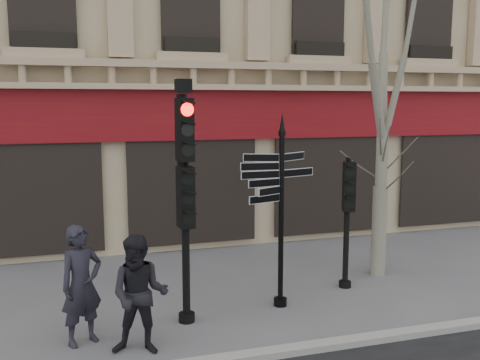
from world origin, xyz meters
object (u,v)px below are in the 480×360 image
object	(u,v)px
traffic_signal_main	(185,172)
traffic_signal_secondary	(347,200)
pedestrian_b	(140,295)
fingerpost	(282,178)
plane_tree	(387,26)
pedestrian_a	(82,285)

from	to	relation	value
traffic_signal_main	traffic_signal_secondary	bearing A→B (deg)	6.56
pedestrian_b	fingerpost	bearing A→B (deg)	40.57
fingerpost	traffic_signal_secondary	distance (m)	1.91
fingerpost	pedestrian_b	bearing A→B (deg)	-162.03
traffic_signal_main	traffic_signal_secondary	distance (m)	3.78
traffic_signal_secondary	pedestrian_b	xyz separation A→B (m)	(-4.53, -1.78, -0.93)
traffic_signal_main	traffic_signal_secondary	xyz separation A→B (m)	(3.60, 0.80, -0.84)
traffic_signal_secondary	plane_tree	size ratio (longest dim) A/B	0.34
traffic_signal_main	pedestrian_a	size ratio (longest dim) A/B	2.18
fingerpost	plane_tree	world-z (taller)	plane_tree
traffic_signal_secondary	pedestrian_b	world-z (taller)	traffic_signal_secondary
traffic_signal_secondary	pedestrian_b	bearing A→B (deg)	-138.96
traffic_signal_main	pedestrian_a	xyz separation A→B (m)	(-1.79, -0.35, -1.73)
traffic_signal_main	pedestrian_b	world-z (taller)	traffic_signal_main
fingerpost	traffic_signal_main	bearing A→B (deg)	-178.43
traffic_signal_secondary	plane_tree	bearing A→B (deg)	45.56
pedestrian_a	pedestrian_b	size ratio (longest dim) A/B	1.04
traffic_signal_secondary	pedestrian_b	distance (m)	4.96
fingerpost	pedestrian_b	distance (m)	3.44
fingerpost	pedestrian_b	xyz separation A→B (m)	(-2.82, -1.20, -1.55)
traffic_signal_secondary	plane_tree	world-z (taller)	plane_tree
fingerpost	traffic_signal_secondary	xyz separation A→B (m)	(1.71, 0.57, -0.62)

